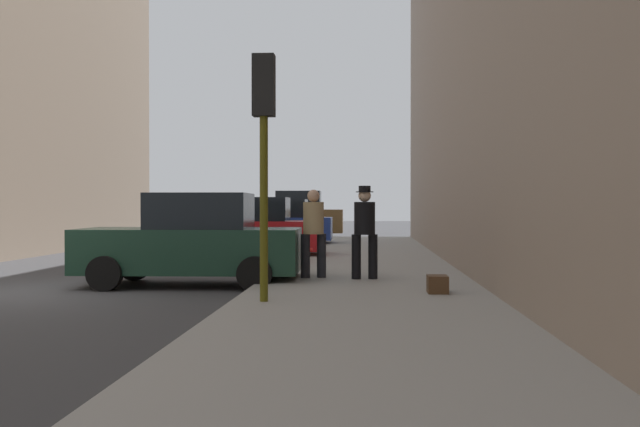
{
  "coord_description": "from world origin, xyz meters",
  "views": [
    {
      "loc": [
        5.98,
        -12.31,
        1.55
      ],
      "look_at": [
        4.72,
        7.27,
        1.33
      ],
      "focal_mm": 40.0,
      "sensor_mm": 36.0,
      "label": 1
    }
  ],
  "objects_px": {
    "fire_hydrant": "(304,248)",
    "parked_bronze_suv": "(296,217)",
    "traffic_light": "(264,123)",
    "pedestrian_in_tan_coat": "(313,229)",
    "parked_red_hatchback": "(250,230)",
    "parked_blue_sedan": "(277,224)",
    "parked_dark_green_sedan": "(193,242)",
    "duffel_bag": "(437,284)",
    "pedestrian_with_fedora": "(365,227)"
  },
  "relations": [
    {
      "from": "fire_hydrant",
      "to": "parked_bronze_suv",
      "type": "bearing_deg",
      "value": 96.4
    },
    {
      "from": "traffic_light",
      "to": "pedestrian_in_tan_coat",
      "type": "bearing_deg",
      "value": 82.21
    },
    {
      "from": "parked_bronze_suv",
      "to": "pedestrian_in_tan_coat",
      "type": "relative_size",
      "value": 2.7
    },
    {
      "from": "parked_red_hatchback",
      "to": "parked_blue_sedan",
      "type": "height_order",
      "value": "same"
    },
    {
      "from": "parked_blue_sedan",
      "to": "parked_bronze_suv",
      "type": "xyz_separation_m",
      "value": [
        -0.0,
        6.98,
        0.18
      ]
    },
    {
      "from": "fire_hydrant",
      "to": "parked_dark_green_sedan",
      "type": "bearing_deg",
      "value": -113.66
    },
    {
      "from": "parked_blue_sedan",
      "to": "parked_bronze_suv",
      "type": "relative_size",
      "value": 0.91
    },
    {
      "from": "traffic_light",
      "to": "pedestrian_in_tan_coat",
      "type": "distance_m",
      "value": 3.85
    },
    {
      "from": "duffel_bag",
      "to": "parked_blue_sedan",
      "type": "bearing_deg",
      "value": 106.35
    },
    {
      "from": "pedestrian_with_fedora",
      "to": "duffel_bag",
      "type": "relative_size",
      "value": 4.04
    },
    {
      "from": "duffel_bag",
      "to": "parked_red_hatchback",
      "type": "bearing_deg",
      "value": 116.71
    },
    {
      "from": "parked_red_hatchback",
      "to": "pedestrian_with_fedora",
      "type": "bearing_deg",
      "value": -64.04
    },
    {
      "from": "parked_dark_green_sedan",
      "to": "pedestrian_in_tan_coat",
      "type": "height_order",
      "value": "pedestrian_in_tan_coat"
    },
    {
      "from": "fire_hydrant",
      "to": "parked_red_hatchback",
      "type": "bearing_deg",
      "value": 123.48
    },
    {
      "from": "parked_dark_green_sedan",
      "to": "parked_blue_sedan",
      "type": "relative_size",
      "value": 1.01
    },
    {
      "from": "duffel_bag",
      "to": "parked_bronze_suv",
      "type": "bearing_deg",
      "value": 101.39
    },
    {
      "from": "traffic_light",
      "to": "parked_blue_sedan",
      "type": "bearing_deg",
      "value": 96.42
    },
    {
      "from": "parked_blue_sedan",
      "to": "parked_bronze_suv",
      "type": "distance_m",
      "value": 6.98
    },
    {
      "from": "parked_dark_green_sedan",
      "to": "parked_blue_sedan",
      "type": "bearing_deg",
      "value": 90.0
    },
    {
      "from": "traffic_light",
      "to": "pedestrian_with_fedora",
      "type": "xyz_separation_m",
      "value": [
        1.46,
        3.28,
        -1.62
      ]
    },
    {
      "from": "pedestrian_in_tan_coat",
      "to": "duffel_bag",
      "type": "distance_m",
      "value": 3.24
    },
    {
      "from": "parked_bronze_suv",
      "to": "pedestrian_in_tan_coat",
      "type": "bearing_deg",
      "value": -83.37
    },
    {
      "from": "parked_dark_green_sedan",
      "to": "pedestrian_in_tan_coat",
      "type": "xyz_separation_m",
      "value": [
        2.33,
        0.2,
        0.26
      ]
    },
    {
      "from": "traffic_light",
      "to": "pedestrian_in_tan_coat",
      "type": "height_order",
      "value": "traffic_light"
    },
    {
      "from": "parked_dark_green_sedan",
      "to": "pedestrian_in_tan_coat",
      "type": "relative_size",
      "value": 2.48
    },
    {
      "from": "parked_blue_sedan",
      "to": "pedestrian_in_tan_coat",
      "type": "relative_size",
      "value": 2.47
    },
    {
      "from": "parked_dark_green_sedan",
      "to": "parked_red_hatchback",
      "type": "relative_size",
      "value": 1.0
    },
    {
      "from": "traffic_light",
      "to": "pedestrian_in_tan_coat",
      "type": "xyz_separation_m",
      "value": [
        0.47,
        3.45,
        -1.65
      ]
    },
    {
      "from": "parked_dark_green_sedan",
      "to": "traffic_light",
      "type": "height_order",
      "value": "traffic_light"
    },
    {
      "from": "parked_blue_sedan",
      "to": "pedestrian_with_fedora",
      "type": "bearing_deg",
      "value": -75.89
    },
    {
      "from": "fire_hydrant",
      "to": "pedestrian_with_fedora",
      "type": "distance_m",
      "value": 4.4
    },
    {
      "from": "parked_blue_sedan",
      "to": "pedestrian_with_fedora",
      "type": "xyz_separation_m",
      "value": [
        3.32,
        -13.19,
        0.29
      ]
    },
    {
      "from": "parked_dark_green_sedan",
      "to": "pedestrian_in_tan_coat",
      "type": "bearing_deg",
      "value": 5.03
    },
    {
      "from": "fire_hydrant",
      "to": "pedestrian_with_fedora",
      "type": "height_order",
      "value": "pedestrian_with_fedora"
    },
    {
      "from": "fire_hydrant",
      "to": "traffic_light",
      "type": "height_order",
      "value": "traffic_light"
    },
    {
      "from": "parked_dark_green_sedan",
      "to": "fire_hydrant",
      "type": "height_order",
      "value": "parked_dark_green_sedan"
    },
    {
      "from": "parked_red_hatchback",
      "to": "traffic_light",
      "type": "relative_size",
      "value": 1.17
    },
    {
      "from": "pedestrian_in_tan_coat",
      "to": "pedestrian_with_fedora",
      "type": "xyz_separation_m",
      "value": [
        0.99,
        -0.17,
        0.03
      ]
    },
    {
      "from": "parked_dark_green_sedan",
      "to": "traffic_light",
      "type": "xyz_separation_m",
      "value": [
        1.85,
        -3.24,
        1.91
      ]
    },
    {
      "from": "pedestrian_with_fedora",
      "to": "parked_red_hatchback",
      "type": "bearing_deg",
      "value": 115.96
    },
    {
      "from": "parked_bronze_suv",
      "to": "pedestrian_with_fedora",
      "type": "bearing_deg",
      "value": -80.66
    },
    {
      "from": "parked_red_hatchback",
      "to": "parked_blue_sedan",
      "type": "distance_m",
      "value": 6.38
    },
    {
      "from": "parked_dark_green_sedan",
      "to": "parked_bronze_suv",
      "type": "height_order",
      "value": "parked_bronze_suv"
    },
    {
      "from": "traffic_light",
      "to": "duffel_bag",
      "type": "relative_size",
      "value": 8.18
    },
    {
      "from": "pedestrian_with_fedora",
      "to": "parked_blue_sedan",
      "type": "bearing_deg",
      "value": 104.11
    },
    {
      "from": "parked_red_hatchback",
      "to": "pedestrian_with_fedora",
      "type": "distance_m",
      "value": 7.58
    },
    {
      "from": "parked_red_hatchback",
      "to": "pedestrian_with_fedora",
      "type": "height_order",
      "value": "pedestrian_with_fedora"
    },
    {
      "from": "parked_dark_green_sedan",
      "to": "parked_red_hatchback",
      "type": "xyz_separation_m",
      "value": [
        0.0,
        6.84,
        0.0
      ]
    },
    {
      "from": "parked_red_hatchback",
      "to": "parked_blue_sedan",
      "type": "bearing_deg",
      "value": 90.0
    },
    {
      "from": "parked_bronze_suv",
      "to": "duffel_bag",
      "type": "distance_m",
      "value": 22.74
    }
  ]
}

